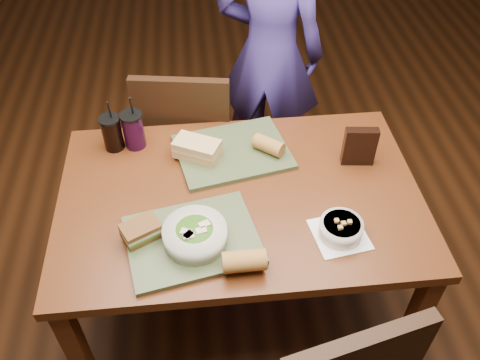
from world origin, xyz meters
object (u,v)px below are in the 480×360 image
cup_cola (112,133)px  cup_berry (133,130)px  soup_bowl (341,229)px  chip_bag (359,147)px  chair_far (185,144)px  tray_far (233,152)px  sandwich_near (141,231)px  tray_near (193,240)px  salad_bowl (195,234)px  baguette_far (269,145)px  dining_table (240,211)px  sandwich_far (197,149)px  baguette_near (244,261)px  diner (270,54)px

cup_cola → cup_berry: cup_berry is taller
soup_bowl → chip_bag: chip_bag is taller
chair_far → tray_far: chair_far is taller
sandwich_near → cup_cola: size_ratio=0.65×
tray_near → salad_bowl: size_ratio=2.03×
tray_near → baguette_far: baguette_far is taller
tray_far → soup_bowl: size_ratio=2.12×
soup_bowl → sandwich_near: size_ratio=1.37×
baguette_far → cup_cola: (-0.60, 0.11, 0.03)m
tray_near → baguette_far: 0.51m
dining_table → soup_bowl: size_ratio=6.58×
sandwich_far → chair_far: bearing=98.8°
sandwich_far → chip_bag: chip_bag is taller
sandwich_far → baguette_near: size_ratio=1.44×
sandwich_far → sandwich_near: bearing=-117.5°
sandwich_far → cup_cola: 0.34m
baguette_far → sandwich_far: bearing=179.5°
dining_table → baguette_far: baguette_far is taller
dining_table → baguette_near: (-0.02, -0.33, 0.14)m
tray_near → chip_bag: (0.64, 0.32, 0.07)m
tray_far → chip_bag: 0.48m
cup_berry → baguette_far: bearing=-12.0°
chair_far → cup_cola: bearing=-135.2°
chair_far → tray_near: chair_far is taller
soup_bowl → cup_cola: (-0.78, 0.53, 0.04)m
salad_bowl → baguette_near: (0.15, -0.12, -0.00)m
baguette_far → chip_bag: (0.33, -0.08, 0.03)m
salad_bowl → chip_bag: chip_bag is taller
chair_far → cup_berry: cup_berry is taller
diner → cup_berry: bearing=66.1°
diner → sandwich_far: diner is taller
dining_table → tray_near: (-0.18, -0.20, 0.10)m
soup_bowl → cup_cola: size_ratio=0.89×
baguette_far → tray_far: bearing=171.9°
diner → cup_cola: bearing=62.8°
sandwich_near → sandwich_far: bearing=62.5°
soup_bowl → cup_berry: size_ratio=0.84×
baguette_near → chip_bag: (0.48, 0.46, 0.03)m
soup_bowl → baguette_near: size_ratio=1.47×
soup_bowl → sandwich_far: size_ratio=1.02×
salad_bowl → dining_table: bearing=51.9°
cup_berry → dining_table: bearing=-39.0°
chair_far → chip_bag: chair_far is taller
sandwich_near → baguette_far: (0.47, 0.38, 0.00)m
chair_far → chip_bag: size_ratio=5.93×
tray_near → tray_far: bearing=67.9°
sandwich_far → baguette_far: (0.27, -0.00, -0.00)m
cup_berry → soup_bowl: bearing=-37.5°
diner → tray_near: bearing=90.1°
dining_table → soup_bowl: 0.40m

